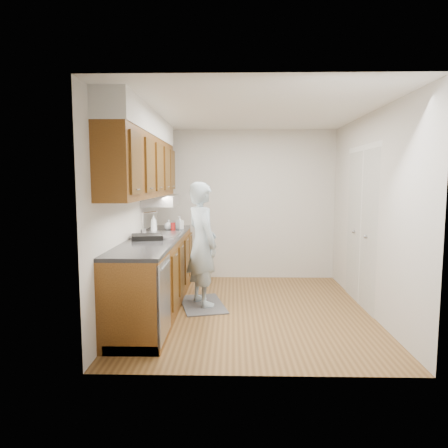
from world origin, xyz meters
name	(u,v)px	position (x,y,z in m)	size (l,w,h in m)	color
floor	(249,310)	(0.00, 0.00, 0.00)	(3.50, 3.50, 0.00)	brown
ceiling	(251,111)	(0.00, 0.00, 2.50)	(3.50, 3.50, 0.00)	white
wall_left	(131,213)	(-1.50, 0.00, 1.25)	(0.02, 3.50, 2.50)	beige
wall_right	(370,213)	(1.50, 0.00, 1.25)	(0.02, 3.50, 2.50)	beige
wall_back	(245,205)	(0.00, 1.75, 1.25)	(3.00, 0.02, 2.50)	beige
counter	(156,272)	(-1.20, 0.00, 0.49)	(0.64, 2.80, 1.30)	brown
upper_cabinets	(144,157)	(-1.33, 0.05, 1.95)	(0.47, 2.80, 1.21)	brown
closet_door	(361,228)	(1.49, 0.30, 1.02)	(0.02, 1.22, 2.05)	silver
floor_mat	(203,304)	(-0.62, 0.19, 0.01)	(0.53, 0.90, 0.02)	slate
person	(202,236)	(-0.62, 0.19, 0.94)	(0.65, 0.43, 1.84)	#A0B6C3
soap_bottle_a	(154,223)	(-1.33, 0.57, 1.06)	(0.09, 0.09, 0.24)	white
soap_bottle_b	(180,223)	(-1.01, 0.90, 1.04)	(0.09, 0.09, 0.19)	white
soap_bottle_c	(168,225)	(-1.16, 0.79, 1.02)	(0.12, 0.12, 0.16)	white
soda_can	(173,227)	(-1.07, 0.63, 1.00)	(0.07, 0.07, 0.12)	#AE1E1D
steel_can	(173,226)	(-1.08, 0.72, 1.00)	(0.07, 0.07, 0.13)	#A5A5AA
dish_rack	(147,237)	(-1.27, -0.17, 0.97)	(0.37, 0.31, 0.06)	black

